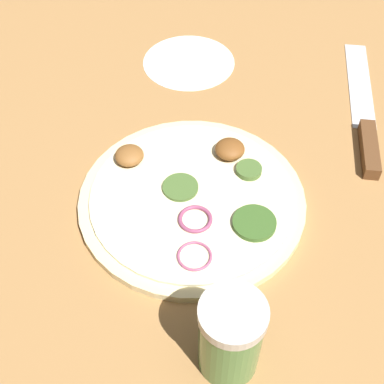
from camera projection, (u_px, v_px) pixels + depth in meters
ground_plane at (192, 203)px, 0.66m from camera, size 3.00×3.00×0.00m
pizza at (193, 197)px, 0.65m from camera, size 0.28×0.28×0.03m
knife at (366, 126)px, 0.74m from camera, size 0.25×0.19×0.02m
spice_jar at (230, 337)px, 0.49m from camera, size 0.06×0.06×0.10m
flour_patch at (189, 62)px, 0.84m from camera, size 0.14×0.14×0.00m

